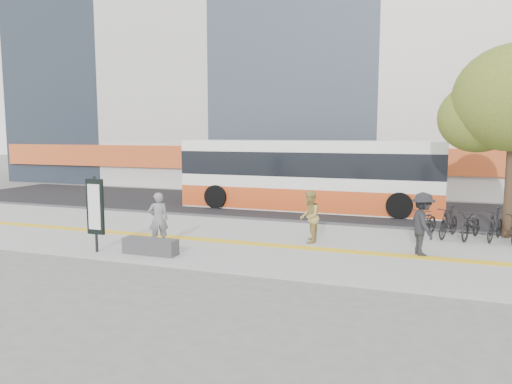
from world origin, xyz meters
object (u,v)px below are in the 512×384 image
(pedestrian_dark, at_px, (423,224))
(bus, at_px, (309,177))
(pedestrian_tan, at_px, (309,217))
(signboard, at_px, (95,208))
(seated_woman, at_px, (158,219))
(bench, at_px, (150,246))

(pedestrian_dark, bearing_deg, bus, 14.01)
(bus, xyz_separation_m, pedestrian_tan, (1.66, -6.71, -0.62))
(pedestrian_tan, distance_m, pedestrian_dark, 3.39)
(signboard, relative_size, seated_woman, 1.35)
(pedestrian_dark, bearing_deg, bench, 88.19)
(pedestrian_dark, bearing_deg, pedestrian_tan, 60.63)
(bus, relative_size, seated_woman, 7.09)
(pedestrian_tan, xyz_separation_m, pedestrian_dark, (3.35, -0.51, 0.07))
(signboard, bearing_deg, pedestrian_tan, 31.08)
(bench, distance_m, bus, 10.02)
(seated_woman, bearing_deg, bus, -144.43)
(bench, relative_size, signboard, 0.73)
(bus, relative_size, pedestrian_dark, 6.53)
(pedestrian_tan, relative_size, pedestrian_dark, 0.92)
(signboard, bearing_deg, bench, 10.81)
(bench, height_order, pedestrian_tan, pedestrian_tan)
(signboard, distance_m, pedestrian_tan, 6.41)
(bench, relative_size, pedestrian_dark, 0.90)
(bus, bearing_deg, bench, -102.83)
(bus, xyz_separation_m, pedestrian_dark, (5.02, -7.21, -0.54))
(bus, bearing_deg, pedestrian_tan, -76.09)
(signboard, relative_size, pedestrian_tan, 1.35)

